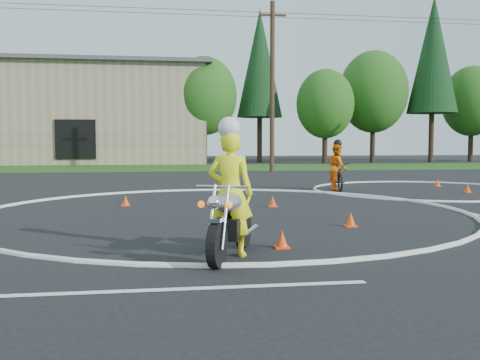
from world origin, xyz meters
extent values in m
plane|color=black|center=(0.00, 0.00, 0.00)|extent=(120.00, 120.00, 0.00)
cube|color=#1E4714|center=(0.00, 27.00, 0.01)|extent=(120.00, 10.00, 0.02)
torus|color=silver|center=(0.00, 3.00, 0.01)|extent=(12.12, 12.12, 0.12)
torus|color=silver|center=(8.00, 8.00, 0.01)|extent=(8.10, 8.10, 0.10)
cube|color=silver|center=(-3.00, -4.00, 0.01)|extent=(8.00, 0.12, 0.01)
cylinder|color=black|center=(-0.74, -2.98, 0.33)|extent=(0.37, 0.65, 0.65)
cylinder|color=black|center=(-0.16, -1.57, 0.33)|extent=(0.37, 0.65, 0.65)
cube|color=black|center=(-0.43, -2.22, 0.44)|extent=(0.51, 0.67, 0.33)
ellipsoid|color=#AEAEB2|center=(-0.51, -2.42, 0.85)|extent=(0.63, 0.79, 0.30)
cube|color=black|center=(-0.31, -1.92, 0.81)|extent=(0.51, 0.71, 0.11)
cylinder|color=white|center=(-0.80, -2.86, 0.71)|extent=(0.19, 0.38, 0.88)
cylinder|color=silver|center=(-0.62, -2.93, 0.71)|extent=(0.19, 0.38, 0.88)
cube|color=#BCBDC2|center=(-0.75, -3.00, 0.67)|extent=(0.23, 0.28, 0.05)
cylinder|color=#BCBBC2|center=(-0.64, -2.72, 1.11)|extent=(0.72, 0.33, 0.04)
sphere|color=white|center=(-0.78, -3.08, 0.93)|extent=(0.20, 0.20, 0.20)
sphere|color=#FF5F0C|center=(-0.96, -2.98, 0.89)|extent=(0.10, 0.10, 0.10)
sphere|color=orange|center=(-0.59, -3.13, 0.89)|extent=(0.10, 0.10, 0.10)
cylinder|color=white|center=(-0.10, -1.89, 0.33)|extent=(0.41, 0.84, 0.09)
imported|color=#FEFF1A|center=(-0.45, -2.17, 0.96)|extent=(0.83, 0.69, 1.93)
sphere|color=silver|center=(-0.47, -2.22, 1.95)|extent=(0.35, 0.35, 0.35)
imported|color=black|center=(4.83, 8.45, 0.51)|extent=(0.92, 2.00, 1.01)
imported|color=orange|center=(4.83, 8.45, 0.84)|extent=(0.74, 0.90, 1.69)
sphere|color=black|center=(4.83, 8.45, 1.71)|extent=(0.29, 0.29, 0.29)
cone|color=#FE470D|center=(-2.48, 4.65, 0.15)|extent=(0.22, 0.22, 0.30)
cube|color=#FE470D|center=(-2.48, 4.65, 0.01)|extent=(0.24, 0.24, 0.03)
cone|color=#FE470D|center=(9.38, 9.60, 0.15)|extent=(0.22, 0.22, 0.30)
cube|color=#FE470D|center=(9.38, 9.60, 0.01)|extent=(0.24, 0.24, 0.03)
cone|color=#FE470D|center=(0.46, -1.74, 0.15)|extent=(0.22, 0.22, 0.30)
cube|color=#FE470D|center=(0.46, -1.74, 0.01)|extent=(0.24, 0.24, 0.03)
cone|color=#FE470D|center=(9.06, 6.96, 0.15)|extent=(0.22, 0.22, 0.30)
cube|color=#FE470D|center=(9.06, 6.96, 0.01)|extent=(0.24, 0.24, 0.03)
cone|color=#FE470D|center=(2.37, 0.26, 0.15)|extent=(0.22, 0.22, 0.30)
cube|color=#FE470D|center=(2.37, 0.26, 0.01)|extent=(0.24, 0.24, 0.03)
cone|color=#FE470D|center=(1.47, 3.86, 0.15)|extent=(0.22, 0.22, 0.30)
cube|color=#FE470D|center=(1.47, 3.86, 0.01)|extent=(0.24, 0.24, 0.03)
cube|color=black|center=(-8.00, 31.90, 2.00)|extent=(3.00, 0.16, 3.00)
cylinder|color=#382619|center=(2.00, 34.00, 1.62)|extent=(0.44, 0.44, 3.24)
ellipsoid|color=#1E5116|center=(2.00, 34.00, 5.58)|extent=(5.40, 5.40, 6.48)
cylinder|color=#382619|center=(7.00, 36.00, 1.98)|extent=(0.44, 0.44, 3.96)
cone|color=black|center=(7.00, 36.00, 8.63)|extent=(3.96, 3.96, 9.35)
cylinder|color=#382619|center=(12.00, 33.00, 1.44)|extent=(0.44, 0.44, 2.88)
ellipsoid|color=#1E5116|center=(12.00, 33.00, 4.96)|extent=(4.80, 4.80, 5.76)
cylinder|color=#382619|center=(17.00, 35.00, 1.80)|extent=(0.44, 0.44, 3.60)
ellipsoid|color=#1E5116|center=(17.00, 35.00, 6.20)|extent=(6.00, 6.00, 7.20)
cylinder|color=#382619|center=(22.00, 34.00, 2.16)|extent=(0.44, 0.44, 4.32)
cone|color=black|center=(22.00, 34.00, 9.42)|extent=(4.32, 4.32, 10.20)
cylinder|color=#382619|center=(27.00, 36.00, 1.62)|extent=(0.44, 0.44, 3.24)
ellipsoid|color=#1E5116|center=(27.00, 36.00, 5.58)|extent=(5.40, 5.40, 6.48)
cylinder|color=#382619|center=(-2.00, 35.00, 1.44)|extent=(0.44, 0.44, 2.88)
ellipsoid|color=#1E5116|center=(-2.00, 35.00, 4.96)|extent=(4.80, 4.80, 5.76)
cylinder|color=#473321|center=(5.00, 21.00, 5.00)|extent=(0.28, 0.28, 10.00)
cube|color=#473321|center=(5.00, 21.00, 9.20)|extent=(1.60, 0.12, 0.12)
cylinder|color=black|center=(-5.00, 20.45, 9.20)|extent=(20.00, 0.02, 0.02)
cylinder|color=black|center=(-5.00, 21.55, 9.20)|extent=(20.00, 0.02, 0.02)
cylinder|color=black|center=(15.00, 20.45, 9.20)|extent=(20.00, 0.02, 0.02)
cylinder|color=black|center=(15.00, 21.55, 9.20)|extent=(20.00, 0.02, 0.02)
camera|label=1|loc=(-1.48, -10.24, 1.73)|focal=40.00mm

